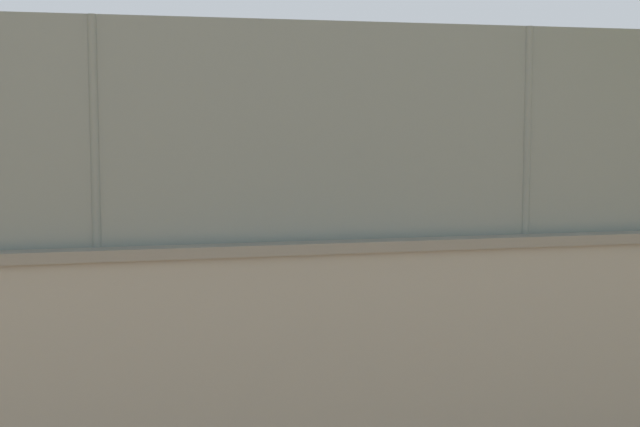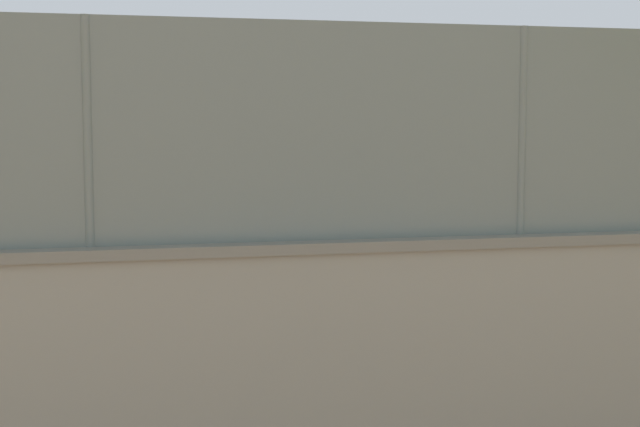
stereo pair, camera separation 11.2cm
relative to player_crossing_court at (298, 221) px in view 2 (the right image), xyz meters
name	(u,v)px [view 2 (the right image)]	position (x,y,z in m)	size (l,w,h in m)	color
ground_plane	(161,251)	(2.05, -4.30, -1.01)	(260.00, 260.00, 0.00)	tan
perimeter_wall	(517,342)	(-0.17, 8.22, -0.13)	(26.94, 0.80, 1.75)	gray
fence_panel_on_wall	(521,131)	(-0.17, 8.22, 1.55)	(26.47, 0.43, 1.62)	slate
player_crossing_court	(298,221)	(0.00, 0.00, 0.00)	(0.76, 1.17, 1.71)	black
player_baseline_waiting	(141,273)	(2.67, 4.33, -0.09)	(0.96, 0.90, 1.57)	navy
player_at_service_line	(303,206)	(-1.00, -4.50, -0.16)	(1.16, 0.69, 1.47)	black
sports_ball	(395,299)	(-0.97, 2.35, -0.92)	(0.19, 0.19, 0.19)	#3399D8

